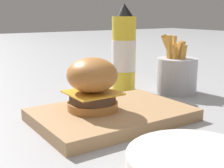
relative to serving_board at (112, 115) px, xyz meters
The scene contains 5 objects.
ground_plane 0.08m from the serving_board, 78.94° to the right, with size 6.00×6.00×0.00m, color gray.
serving_board is the anchor object (origin of this frame).
burger 0.07m from the serving_board, 150.90° to the left, with size 0.10×0.10×0.10m.
ketchup_bottle 0.27m from the serving_board, 49.23° to the left, with size 0.07×0.07×0.23m.
fries_basket 0.28m from the serving_board, 19.15° to the left, with size 0.11×0.11×0.15m.
Camera 1 is at (-0.34, -0.41, 0.20)m, focal length 50.00 mm.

